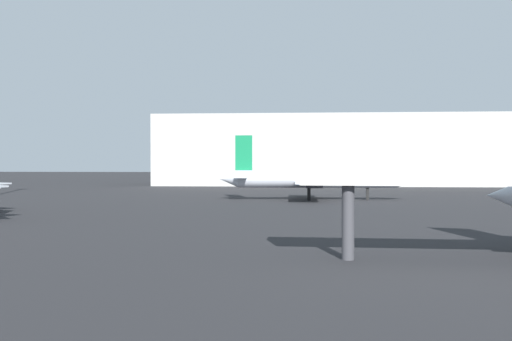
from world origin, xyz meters
name	(u,v)px	position (x,y,z in m)	size (l,w,h in m)	color
airplane_distant	(315,179)	(3.03, 77.80, 2.97)	(27.77, 17.29, 9.19)	silver
jet_bridge	(503,166)	(12.35, 25.10, 5.21)	(19.97, 2.88, 6.75)	silver
terminal_building	(346,151)	(11.19, 135.22, 7.99)	(87.09, 24.57, 15.98)	#B7B7B2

